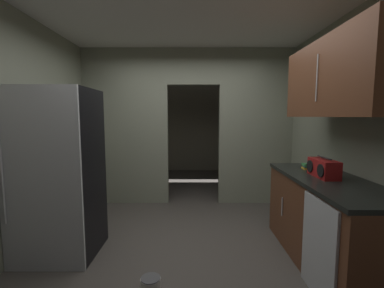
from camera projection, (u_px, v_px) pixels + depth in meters
name	position (u px, v px, depth m)	size (l,w,h in m)	color
ground	(186.00, 248.00, 3.04)	(20.00, 20.00, 0.00)	#47423D
kitchen_overhead_slab	(187.00, 22.00, 3.25)	(3.99, 7.32, 0.06)	silver
kitchen_partition	(187.00, 123.00, 4.55)	(3.59, 0.12, 2.67)	gray
adjoining_room_shell	(189.00, 124.00, 6.51)	(3.59, 2.88, 2.67)	gray
kitchen_flank_right	(380.00, 137.00, 2.48)	(0.10, 4.16, 2.67)	gray
refrigerator	(58.00, 173.00, 2.85)	(0.80, 0.74, 1.82)	black
lower_cabinet_run	(328.00, 222.00, 2.68)	(0.68, 1.77, 0.90)	brown
dishwasher	(318.00, 249.00, 2.19)	(0.02, 0.56, 0.84)	#B7BABC
upper_cabinet_counterside	(336.00, 78.00, 2.52)	(0.36, 1.59, 0.75)	brown
boombox	(324.00, 168.00, 2.70)	(0.18, 0.39, 0.21)	maroon
book_stack	(309.00, 167.00, 3.10)	(0.14, 0.14, 0.06)	gold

